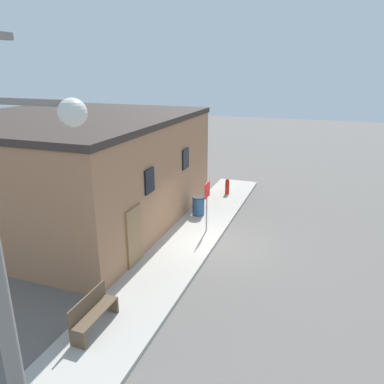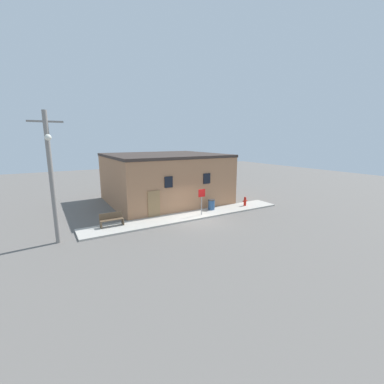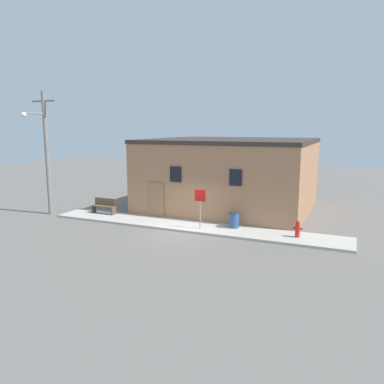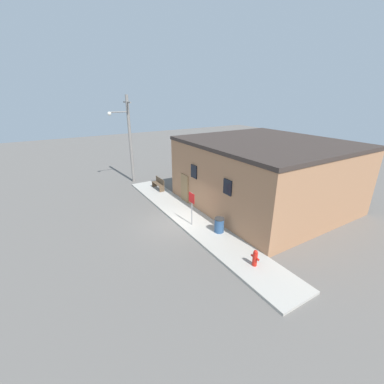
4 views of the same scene
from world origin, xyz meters
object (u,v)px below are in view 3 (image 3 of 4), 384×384
fire_hydrant (298,229)px  trash_bin (234,219)px  utility_pole (45,149)px  stop_sign (200,202)px  bench (104,206)px

fire_hydrant → trash_bin: bearing=172.1°
trash_bin → utility_pole: 12.50m
trash_bin → stop_sign: bearing=-150.2°
bench → trash_bin: bearing=0.1°
stop_sign → bench: stop_sign is taller
bench → utility_pole: size_ratio=0.21×
fire_hydrant → utility_pole: size_ratio=0.11×
fire_hydrant → stop_sign: 5.14m
bench → trash_bin: 8.50m
bench → utility_pole: utility_pole is taller
fire_hydrant → stop_sign: (-5.01, -0.44, 1.04)m
fire_hydrant → trash_bin: (-3.42, 0.47, 0.03)m
stop_sign → bench: bearing=172.6°
trash_bin → fire_hydrant: bearing=-7.9°
utility_pole → stop_sign: bearing=1.3°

